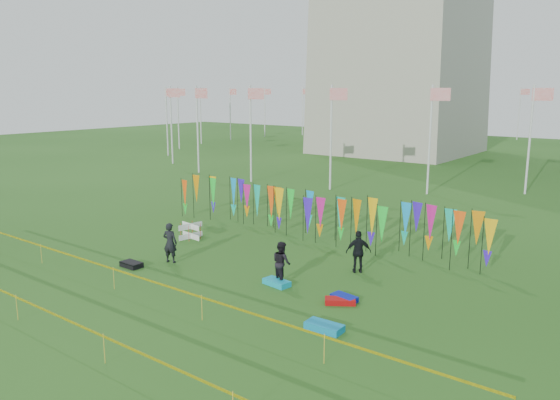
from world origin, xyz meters
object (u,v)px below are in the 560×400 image
Objects in this scene: person_mid at (282,262)px; kite_bag_turquoise at (277,283)px; box_kite at (191,231)px; kite_bag_black at (132,264)px; kite_bag_teal at (324,327)px; person_right at (359,252)px; kite_bag_blue at (344,298)px; kite_bag_red at (340,301)px; person_left at (170,243)px.

person_mid is 1.55× the size of kite_bag_turquoise.
box_kite is 0.85× the size of kite_bag_black.
kite_bag_teal is (10.21, -0.26, 0.00)m from kite_bag_black.
kite_bag_blue is at bearing 74.24° from person_right.
kite_bag_turquoise is at bearing 148.16° from kite_bag_teal.
person_right is 3.73m from kite_bag_red.
kite_bag_black is (-9.45, -1.97, 0.01)m from kite_bag_red.
kite_bag_black is at bearing -3.16° from person_right.
kite_bag_red is (3.00, -0.43, -0.76)m from person_mid.
kite_bag_blue is 2.70m from kite_bag_teal.
kite_bag_red is at bearing 11.76° from kite_bag_black.
kite_bag_black is at bearing 41.02° from person_left.
box_kite is at bearing 160.72° from kite_bag_turquoise.
person_left is 9.55m from kite_bag_teal.
person_left reaches higher than box_kite.
person_right reaches higher than person_mid.
box_kite is 0.46× the size of person_right.
person_left is at bearing 169.34° from kite_bag_teal.
kite_bag_turquoise is at bearing -175.33° from kite_bag_blue.
box_kite is 0.46× the size of person_left.
kite_bag_blue is at bearing 166.24° from person_left.
person_right is at bearing 3.71° from box_kite.
box_kite is 0.49× the size of person_mid.
kite_bag_turquoise is at bearing 113.87° from person_mid.
person_mid reaches higher than kite_bag_turquoise.
person_mid is 1.78× the size of kite_bag_blue.
person_right is (9.57, 0.62, 0.49)m from box_kite.
person_mid reaches higher than box_kite.
person_left is at bearing -176.87° from kite_bag_red.
kite_bag_teal is at bearing -72.82° from kite_bag_blue.
kite_bag_red is at bearing -165.19° from person_mid.
box_kite reaches higher than kite_bag_turquoise.
person_left is at bearing -8.53° from person_right.
kite_bag_teal is at bearing 167.69° from person_mid.
kite_bag_black is (-8.25, -5.41, -0.80)m from person_right.
person_left reaches higher than person_mid.
kite_bag_blue is 0.79× the size of kite_bag_teal.
kite_bag_blue reaches higher than kite_bag_red.
kite_bag_blue is (1.17, -3.10, -0.81)m from person_right.
kite_bag_blue is at bearing 4.67° from kite_bag_turquoise.
kite_bag_teal is at bearing -71.21° from kite_bag_red.
kite_bag_blue is 0.88× the size of kite_bag_red.
kite_bag_turquoise is at bearing -19.28° from box_kite.
kite_bag_teal is at bearing -1.48° from kite_bag_black.
kite_bag_black is (-6.45, -2.40, -0.75)m from person_mid.
box_kite is at bearing 165.32° from kite_bag_red.
box_kite is 3.98m from person_left.
kite_bag_red is at bearing 72.88° from person_right.
kite_bag_teal is at bearing -31.84° from kite_bag_turquoise.
person_mid is at bearing 22.71° from person_right.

